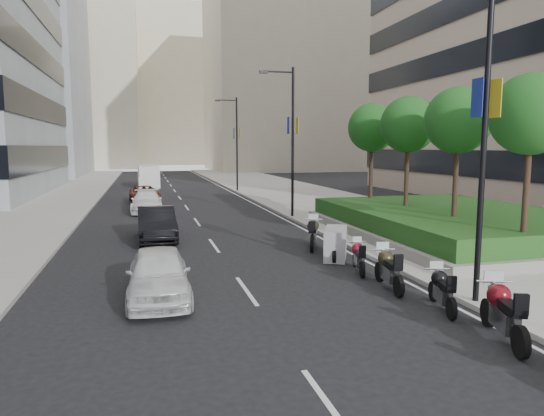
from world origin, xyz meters
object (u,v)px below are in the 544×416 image
object	(u,v)px
car_a	(159,274)
car_d	(145,194)
lamp_post_2	(235,139)
motorcycle_3	(388,269)
lamp_post_1	(290,135)
lamp_post_0	(480,119)
car_b	(157,224)
car_c	(147,202)
motorcycle_5	(336,244)
motorcycle_4	(359,257)
motorcycle_1	(503,312)
motorcycle_6	(313,233)
motorcycle_2	(442,290)
delivery_van	(148,177)

from	to	relation	value
car_a	car_d	size ratio (longest dim) A/B	0.92
lamp_post_2	motorcycle_3	bearing A→B (deg)	-92.39
lamp_post_1	car_a	bearing A→B (deg)	-120.19
lamp_post_0	car_a	distance (m)	9.73
car_b	car_c	size ratio (longest dim) A/B	0.98
car_d	motorcycle_3	bearing A→B (deg)	-79.13
motorcycle_5	car_a	world-z (taller)	car_a
motorcycle_4	motorcycle_5	size ratio (longest dim) A/B	0.91
lamp_post_1	car_c	size ratio (longest dim) A/B	1.85
motorcycle_1	motorcycle_6	bearing A→B (deg)	22.35
motorcycle_1	motorcycle_4	world-z (taller)	motorcycle_1
motorcycle_3	car_d	xyz separation A→B (m)	(-7.16, 25.94, 0.04)
lamp_post_0	car_d	distance (m)	29.64
motorcycle_2	car_c	distance (m)	23.47
car_d	car_a	bearing A→B (deg)	-93.86
motorcycle_6	delivery_van	world-z (taller)	delivery_van
motorcycle_1	delivery_van	distance (m)	46.18
motorcycle_1	motorcycle_3	size ratio (longest dim) A/B	1.04
motorcycle_3	motorcycle_6	bearing A→B (deg)	10.00
lamp_post_0	motorcycle_3	xyz separation A→B (m)	(-1.37, 2.09, -4.45)
motorcycle_4	motorcycle_6	world-z (taller)	motorcycle_6
lamp_post_2	motorcycle_2	xyz separation A→B (m)	(-0.94, -35.03, -4.52)
car_d	motorcycle_6	bearing A→B (deg)	-75.00
motorcycle_1	car_b	distance (m)	15.79
car_a	motorcycle_3	bearing A→B (deg)	-5.26
motorcycle_6	delivery_van	distance (m)	35.56
lamp_post_1	motorcycle_2	size ratio (longest dim) A/B	4.48
delivery_van	motorcycle_6	bearing A→B (deg)	-81.74
car_b	car_d	xyz separation A→B (m)	(-0.49, 16.20, -0.13)
motorcycle_1	car_d	size ratio (longest dim) A/B	0.51
motorcycle_3	motorcycle_4	distance (m)	2.08
lamp_post_1	delivery_van	size ratio (longest dim) A/B	1.61
motorcycle_2	motorcycle_6	bearing A→B (deg)	20.17
lamp_post_2	car_c	distance (m)	15.92
motorcycle_6	car_a	size ratio (longest dim) A/B	0.53
motorcycle_3	motorcycle_5	size ratio (longest dim) A/B	1.07
motorcycle_2	lamp_post_2	bearing A→B (deg)	14.34
lamp_post_2	motorcycle_4	size ratio (longest dim) A/B	4.63
lamp_post_2	delivery_van	xyz separation A→B (m)	(-8.08, 8.40, -3.98)
lamp_post_1	car_c	bearing A→B (deg)	148.27
lamp_post_0	motorcycle_4	bearing A→B (deg)	108.57
motorcycle_2	motorcycle_6	world-z (taller)	motorcycle_6
car_c	lamp_post_0	bearing A→B (deg)	-68.07
lamp_post_1	motorcycle_4	world-z (taller)	lamp_post_1
motorcycle_5	car_c	distance (m)	17.45
lamp_post_2	car_a	distance (m)	33.47
lamp_post_1	lamp_post_0	bearing A→B (deg)	-90.00
motorcycle_4	car_a	world-z (taller)	car_a
motorcycle_1	motorcycle_4	xyz separation A→B (m)	(-0.55, 6.39, -0.13)
lamp_post_1	motorcycle_4	xyz separation A→B (m)	(-1.40, -12.83, -4.54)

